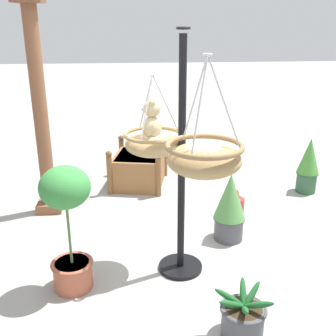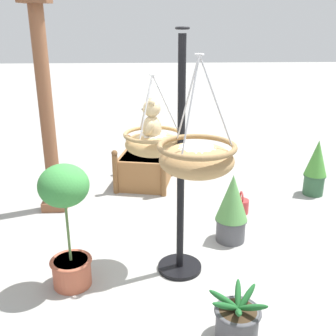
{
  "view_description": "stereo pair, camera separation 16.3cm",
  "coord_description": "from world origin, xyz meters",
  "px_view_note": "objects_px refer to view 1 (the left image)",
  "views": [
    {
      "loc": [
        -3.69,
        0.42,
        2.4
      ],
      "look_at": [
        -0.01,
        0.09,
        1.03
      ],
      "focal_mm": 43.62,
      "sensor_mm": 36.0,
      "label": 1
    },
    {
      "loc": [
        -3.7,
        0.26,
        2.4
      ],
      "look_at": [
        -0.01,
        0.09,
        1.03
      ],
      "focal_mm": 43.62,
      "sensor_mm": 36.0,
      "label": 2
    }
  ],
  "objects_px": {
    "hanging_basket_with_teddy": "(153,143)",
    "potted_plant_broad_leaf": "(230,207)",
    "display_pole_central": "(181,205)",
    "potted_plant_conical_shrub": "(308,165)",
    "teddy_bear": "(151,124)",
    "potted_plant_small_succulent": "(243,318)",
    "greenhouse_pillar_left": "(41,115)",
    "watering_can": "(236,204)",
    "potted_plant_trailing_ivy": "(68,219)",
    "hanging_basket_left_high": "(204,157)",
    "wooden_planter_box": "(139,168)"
  },
  "relations": [
    {
      "from": "potted_plant_trailing_ivy",
      "to": "greenhouse_pillar_left",
      "type": "bearing_deg",
      "value": 16.86
    },
    {
      "from": "potted_plant_trailing_ivy",
      "to": "hanging_basket_left_high",
      "type": "bearing_deg",
      "value": -126.3
    },
    {
      "from": "greenhouse_pillar_left",
      "to": "potted_plant_conical_shrub",
      "type": "bearing_deg",
      "value": -85.45
    },
    {
      "from": "wooden_planter_box",
      "to": "potted_plant_small_succulent",
      "type": "distance_m",
      "value": 3.33
    },
    {
      "from": "potted_plant_small_succulent",
      "to": "watering_can",
      "type": "height_order",
      "value": "potted_plant_small_succulent"
    },
    {
      "from": "hanging_basket_with_teddy",
      "to": "potted_plant_broad_leaf",
      "type": "bearing_deg",
      "value": -65.49
    },
    {
      "from": "watering_can",
      "to": "potted_plant_broad_leaf",
      "type": "bearing_deg",
      "value": 158.9
    },
    {
      "from": "greenhouse_pillar_left",
      "to": "potted_plant_small_succulent",
      "type": "relative_size",
      "value": 5.83
    },
    {
      "from": "watering_can",
      "to": "greenhouse_pillar_left",
      "type": "bearing_deg",
      "value": 84.11
    },
    {
      "from": "teddy_bear",
      "to": "potted_plant_small_succulent",
      "type": "xyz_separation_m",
      "value": [
        -1.11,
        -0.65,
        -1.31
      ]
    },
    {
      "from": "display_pole_central",
      "to": "potted_plant_broad_leaf",
      "type": "height_order",
      "value": "display_pole_central"
    },
    {
      "from": "hanging_basket_left_high",
      "to": "greenhouse_pillar_left",
      "type": "distance_m",
      "value": 2.96
    },
    {
      "from": "greenhouse_pillar_left",
      "to": "potted_plant_trailing_ivy",
      "type": "bearing_deg",
      "value": -163.14
    },
    {
      "from": "wooden_planter_box",
      "to": "potted_plant_trailing_ivy",
      "type": "relative_size",
      "value": 0.84
    },
    {
      "from": "display_pole_central",
      "to": "potted_plant_trailing_ivy",
      "type": "height_order",
      "value": "display_pole_central"
    },
    {
      "from": "display_pole_central",
      "to": "teddy_bear",
      "type": "distance_m",
      "value": 0.83
    },
    {
      "from": "display_pole_central",
      "to": "greenhouse_pillar_left",
      "type": "bearing_deg",
      "value": 46.14
    },
    {
      "from": "potted_plant_conical_shrub",
      "to": "display_pole_central",
      "type": "bearing_deg",
      "value": 130.94
    },
    {
      "from": "potted_plant_conical_shrub",
      "to": "potted_plant_broad_leaf",
      "type": "height_order",
      "value": "potted_plant_conical_shrub"
    },
    {
      "from": "greenhouse_pillar_left",
      "to": "potted_plant_broad_leaf",
      "type": "distance_m",
      "value": 2.53
    },
    {
      "from": "hanging_basket_with_teddy",
      "to": "watering_can",
      "type": "relative_size",
      "value": 2.16
    },
    {
      "from": "teddy_bear",
      "to": "potted_plant_conical_shrub",
      "type": "xyz_separation_m",
      "value": [
        1.63,
        -2.33,
        -1.07
      ]
    },
    {
      "from": "hanging_basket_with_teddy",
      "to": "teddy_bear",
      "type": "distance_m",
      "value": 0.18
    },
    {
      "from": "wooden_planter_box",
      "to": "potted_plant_small_succulent",
      "type": "relative_size",
      "value": 2.23
    },
    {
      "from": "greenhouse_pillar_left",
      "to": "wooden_planter_box",
      "type": "relative_size",
      "value": 2.61
    },
    {
      "from": "wooden_planter_box",
      "to": "teddy_bear",
      "type": "bearing_deg",
      "value": -177.49
    },
    {
      "from": "display_pole_central",
      "to": "potted_plant_conical_shrub",
      "type": "height_order",
      "value": "display_pole_central"
    },
    {
      "from": "display_pole_central",
      "to": "potted_plant_broad_leaf",
      "type": "relative_size",
      "value": 2.91
    },
    {
      "from": "potted_plant_conical_shrub",
      "to": "potted_plant_broad_leaf",
      "type": "relative_size",
      "value": 1.01
    },
    {
      "from": "greenhouse_pillar_left",
      "to": "watering_can",
      "type": "height_order",
      "value": "greenhouse_pillar_left"
    },
    {
      "from": "hanging_basket_left_high",
      "to": "watering_can",
      "type": "distance_m",
      "value": 2.79
    },
    {
      "from": "greenhouse_pillar_left",
      "to": "potted_plant_conical_shrub",
      "type": "xyz_separation_m",
      "value": [
        0.29,
        -3.61,
        -0.86
      ]
    },
    {
      "from": "hanging_basket_left_high",
      "to": "wooden_planter_box",
      "type": "relative_size",
      "value": 0.78
    },
    {
      "from": "hanging_basket_left_high",
      "to": "potted_plant_small_succulent",
      "type": "bearing_deg",
      "value": -85.56
    },
    {
      "from": "display_pole_central",
      "to": "potted_plant_trailing_ivy",
      "type": "xyz_separation_m",
      "value": [
        -0.21,
        1.04,
        0.0
      ]
    },
    {
      "from": "display_pole_central",
      "to": "wooden_planter_box",
      "type": "bearing_deg",
      "value": 9.08
    },
    {
      "from": "hanging_basket_with_teddy",
      "to": "potted_plant_small_succulent",
      "type": "bearing_deg",
      "value": -150.45
    },
    {
      "from": "hanging_basket_with_teddy",
      "to": "potted_plant_small_succulent",
      "type": "distance_m",
      "value": 1.71
    },
    {
      "from": "potted_plant_broad_leaf",
      "to": "potted_plant_conical_shrub",
      "type": "bearing_deg",
      "value": -49.27
    },
    {
      "from": "teddy_bear",
      "to": "potted_plant_trailing_ivy",
      "type": "bearing_deg",
      "value": 115.05
    },
    {
      "from": "teddy_bear",
      "to": "watering_can",
      "type": "xyz_separation_m",
      "value": [
        1.09,
        -1.16,
        -1.38
      ]
    },
    {
      "from": "hanging_basket_left_high",
      "to": "potted_plant_conical_shrub",
      "type": "distance_m",
      "value": 3.61
    },
    {
      "from": "display_pole_central",
      "to": "wooden_planter_box",
      "type": "xyz_separation_m",
      "value": [
        2.28,
        0.36,
        -0.45
      ]
    },
    {
      "from": "hanging_basket_left_high",
      "to": "potted_plant_small_succulent",
      "type": "relative_size",
      "value": 1.74
    },
    {
      "from": "potted_plant_small_succulent",
      "to": "teddy_bear",
      "type": "bearing_deg",
      "value": 30.37
    },
    {
      "from": "teddy_bear",
      "to": "display_pole_central",
      "type": "bearing_deg",
      "value": -118.94
    },
    {
      "from": "hanging_basket_with_teddy",
      "to": "greenhouse_pillar_left",
      "type": "relative_size",
      "value": 0.29
    },
    {
      "from": "display_pole_central",
      "to": "teddy_bear",
      "type": "xyz_separation_m",
      "value": [
        0.15,
        0.27,
        0.77
      ]
    },
    {
      "from": "hanging_basket_left_high",
      "to": "potted_plant_conical_shrub",
      "type": "xyz_separation_m",
      "value": [
        2.77,
        -2.03,
        -1.11
      ]
    },
    {
      "from": "wooden_planter_box",
      "to": "potted_plant_conical_shrub",
      "type": "xyz_separation_m",
      "value": [
        -0.5,
        -2.42,
        0.15
      ]
    }
  ]
}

